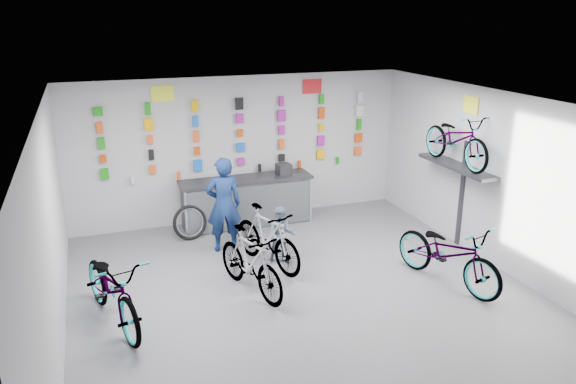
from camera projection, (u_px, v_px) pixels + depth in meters
name	position (u px, v px, depth m)	size (l,w,h in m)	color
floor	(312.00, 304.00, 8.50)	(8.00, 8.00, 0.00)	#525257
ceiling	(314.00, 107.00, 7.57)	(8.00, 8.00, 0.00)	white
wall_back	(240.00, 149.00, 11.61)	(7.00, 7.00, 0.00)	#B5B5B7
wall_front	(504.00, 373.00, 4.46)	(7.00, 7.00, 0.00)	#B5B5B7
wall_left	(50.00, 244.00, 6.90)	(8.00, 8.00, 0.00)	#B5B5B7
wall_right	(511.00, 186.00, 9.16)	(8.00, 8.00, 0.00)	#B5B5B7
counter	(247.00, 202.00, 11.51)	(2.70, 0.66, 1.00)	black
merch_wall	(244.00, 135.00, 11.47)	(5.57, 0.08, 1.57)	#168A10
wall_bracket	(457.00, 171.00, 10.19)	(0.39, 1.90, 2.00)	#333338
sign_left	(162.00, 94.00, 10.73)	(0.42, 0.02, 0.30)	#F1FF30
sign_right	(312.00, 86.00, 11.73)	(0.42, 0.02, 0.30)	red
sign_side	(471.00, 105.00, 9.87)	(0.02, 0.40, 0.30)	#F1FF30
bike_left	(113.00, 289.00, 7.82)	(0.72, 2.07, 1.09)	gray
bike_center	(250.00, 262.00, 8.70)	(0.49, 1.73, 1.04)	gray
bike_right	(448.00, 253.00, 8.98)	(0.71, 2.04, 1.07)	gray
bike_service	(267.00, 237.00, 9.61)	(0.50, 1.77, 1.06)	gray
bike_wall	(457.00, 139.00, 9.98)	(0.63, 1.80, 0.95)	gray
clerk	(224.00, 205.00, 10.16)	(0.65, 0.42, 1.77)	#0F214B
customer	(282.00, 236.00, 9.72)	(0.51, 0.39, 1.04)	slate
spare_wheel	(190.00, 223.00, 10.82)	(0.72, 0.35, 0.69)	black
register	(284.00, 169.00, 11.59)	(0.28, 0.30, 0.22)	black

